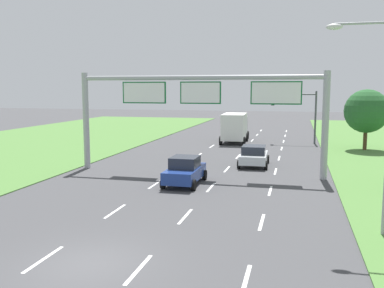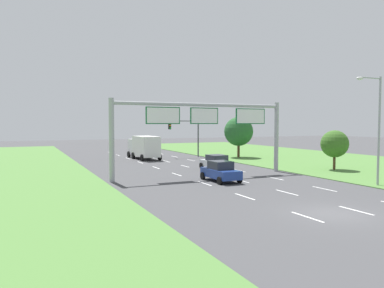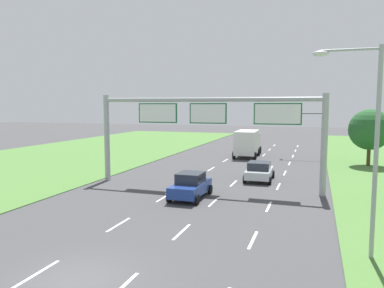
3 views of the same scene
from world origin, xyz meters
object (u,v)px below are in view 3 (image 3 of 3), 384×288
(sign_gantry, at_px, (208,122))
(traffic_light_mast, at_px, (305,125))
(street_lamp, at_px, (366,133))
(box_truck, at_px, (248,142))
(car_near_red, at_px, (259,171))
(car_lead_silver, at_px, (191,186))
(roadside_tree_far, at_px, (370,130))

(sign_gantry, distance_m, traffic_light_mast, 19.82)
(street_lamp, bearing_deg, box_truck, 108.63)
(box_truck, distance_m, traffic_light_mast, 6.93)
(sign_gantry, xyz_separation_m, street_lamp, (9.57, -10.60, 0.12))
(box_truck, relative_size, sign_gantry, 0.42)
(box_truck, bearing_deg, car_near_red, -78.48)
(car_lead_silver, height_order, street_lamp, street_lamp)
(traffic_light_mast, bearing_deg, street_lamp, -83.86)
(car_near_red, distance_m, car_lead_silver, 8.12)
(sign_gantry, bearing_deg, car_lead_silver, -92.77)
(street_lamp, bearing_deg, traffic_light_mast, 96.14)
(sign_gantry, bearing_deg, box_truck, 90.46)
(car_near_red, height_order, roadside_tree_far, roadside_tree_far)
(car_near_red, relative_size, traffic_light_mast, 0.71)
(car_lead_silver, xyz_separation_m, street_lamp, (9.74, -7.11, 4.23))
(roadside_tree_far, bearing_deg, box_truck, 164.71)
(box_truck, distance_m, sign_gantry, 18.52)
(car_near_red, bearing_deg, street_lamp, -68.06)
(box_truck, relative_size, roadside_tree_far, 1.25)
(box_truck, height_order, roadside_tree_far, roadside_tree_far)
(car_lead_silver, xyz_separation_m, traffic_light_mast, (6.58, 22.21, 3.02))
(car_near_red, relative_size, sign_gantry, 0.23)
(traffic_light_mast, relative_size, roadside_tree_far, 0.96)
(traffic_light_mast, distance_m, roadside_tree_far, 7.57)
(box_truck, xyz_separation_m, traffic_light_mast, (6.56, 0.50, 2.16))
(box_truck, bearing_deg, roadside_tree_far, -17.40)
(sign_gantry, relative_size, street_lamp, 2.03)
(traffic_light_mast, relative_size, street_lamp, 0.66)
(box_truck, relative_size, traffic_light_mast, 1.30)
(roadside_tree_far, bearing_deg, sign_gantry, -131.10)
(car_lead_silver, relative_size, sign_gantry, 0.24)
(car_near_red, bearing_deg, traffic_light_mast, 76.94)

